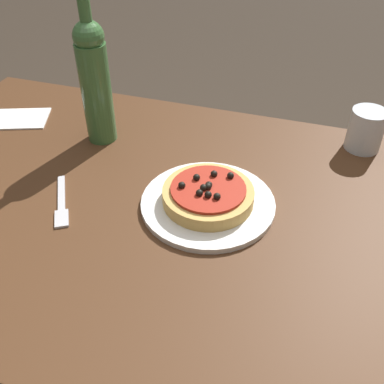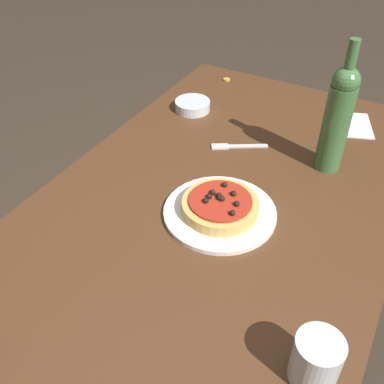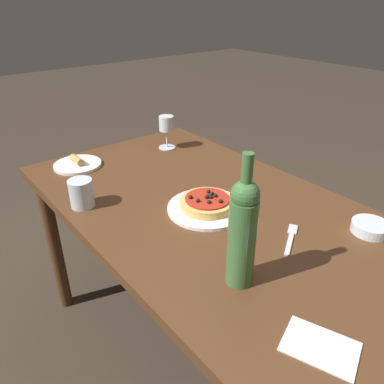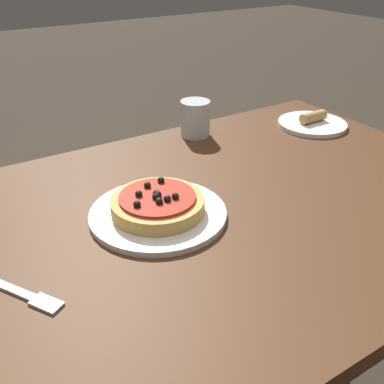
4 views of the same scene
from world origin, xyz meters
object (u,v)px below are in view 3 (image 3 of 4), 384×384
at_px(fork, 291,237).
at_px(side_bowl, 370,228).
at_px(dining_table, 212,229).
at_px(water_cup, 81,193).
at_px(side_plate, 78,164).
at_px(wine_bottle, 242,231).
at_px(dinner_plate, 207,208).
at_px(pizza, 207,202).
at_px(wine_glass, 166,126).

bearing_deg(fork, side_bowl, -62.07).
distance_m(dining_table, fork, 0.30).
bearing_deg(water_cup, side_plate, -20.74).
bearing_deg(wine_bottle, dining_table, -31.39).
bearing_deg(dining_table, fork, -167.58).
relative_size(dining_table, dinner_plate, 5.59).
bearing_deg(side_plate, pizza, -162.67).
relative_size(water_cup, side_plate, 0.49).
height_order(dining_table, water_cup, water_cup).
height_order(wine_bottle, side_plate, wine_bottle).
height_order(dining_table, pizza, pizza).
bearing_deg(dining_table, side_bowl, -146.13).
relative_size(dining_table, pizza, 8.28).
distance_m(wine_bottle, side_plate, 0.94).
bearing_deg(pizza, wine_glass, -22.36).
distance_m(dinner_plate, wine_bottle, 0.39).
bearing_deg(side_bowl, wine_bottle, 78.43).
bearing_deg(pizza, dinner_plate, -0.41).
distance_m(pizza, wine_bottle, 0.38).
relative_size(dining_table, water_cup, 15.43).
bearing_deg(wine_glass, pizza, 157.64).
distance_m(dinner_plate, side_plate, 0.64).
distance_m(dining_table, side_plate, 0.65).
xyz_separation_m(dinner_plate, fork, (-0.28, -0.09, -0.00)).
xyz_separation_m(wine_bottle, fork, (0.03, -0.25, -0.15)).
bearing_deg(wine_glass, side_bowl, -175.29).
xyz_separation_m(dining_table, wine_glass, (0.54, -0.20, 0.20)).
height_order(pizza, side_plate, pizza).
distance_m(dining_table, wine_bottle, 0.44).
bearing_deg(wine_bottle, water_cup, 13.73).
distance_m(pizza, fork, 0.30).
distance_m(wine_glass, side_plate, 0.43).
relative_size(dinner_plate, fork, 1.79).
height_order(dining_table, side_bowl, side_bowl).
distance_m(side_bowl, side_plate, 1.13).
xyz_separation_m(dining_table, pizza, (0.00, 0.03, 0.12)).
relative_size(dining_table, fork, 10.03).
bearing_deg(side_bowl, pizza, 36.15).
relative_size(wine_glass, side_bowl, 1.35).
distance_m(side_bowl, fork, 0.25).
bearing_deg(pizza, dining_table, -95.10).
distance_m(wine_glass, side_bowl, 0.96).
bearing_deg(side_plate, wine_glass, -99.33).
distance_m(wine_glass, fork, 0.84).
distance_m(water_cup, side_plate, 0.35).
bearing_deg(side_bowl, water_cup, 41.38).
xyz_separation_m(wine_glass, side_bowl, (-0.95, -0.08, -0.09)).
height_order(dinner_plate, pizza, pizza).
relative_size(water_cup, fork, 0.65).
xyz_separation_m(dining_table, side_plate, (0.61, 0.22, 0.10)).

